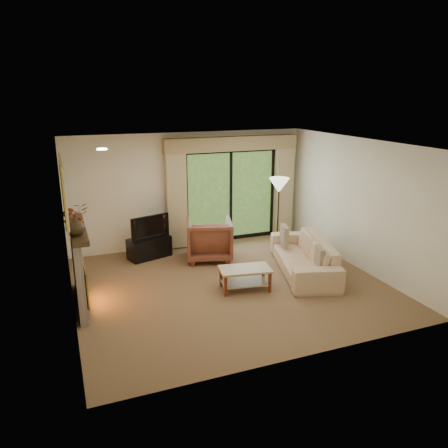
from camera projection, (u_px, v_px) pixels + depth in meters
name	position (u px, v px, depth m)	size (l,w,h in m)	color
floor	(230.00, 285.00, 8.11)	(5.50, 5.50, 0.00)	brown
ceiling	(230.00, 144.00, 7.36)	(5.50, 5.50, 0.00)	silver
wall_back	(189.00, 190.00, 9.97)	(5.00, 5.00, 0.00)	#F1E8CB
wall_front	(304.00, 268.00, 5.51)	(5.00, 5.00, 0.00)	#F1E8CB
wall_left	(66.00, 235.00, 6.78)	(5.00, 5.00, 0.00)	#F1E8CB
wall_right	(358.00, 204.00, 8.69)	(5.00, 5.00, 0.00)	#F1E8CB
fireplace	(77.00, 266.00, 7.18)	(0.24, 1.70, 1.37)	gray
mirror	(64.00, 192.00, 6.79)	(0.07, 1.45, 1.02)	gold
sliding_door	(231.00, 195.00, 10.33)	(2.26, 0.10, 2.16)	black
curtain_left	(176.00, 197.00, 9.73)	(0.45, 0.18, 2.35)	tan
curtain_right	(283.00, 188.00, 10.67)	(0.45, 0.18, 2.35)	tan
cornice	(232.00, 144.00, 9.90)	(3.20, 0.24, 0.32)	tan
media_console	(149.00, 248.00, 9.41)	(0.90, 0.41, 0.45)	black
tv	(148.00, 226.00, 9.27)	(0.88, 0.11, 0.51)	black
armchair	(209.00, 239.00, 9.29)	(0.94, 0.96, 0.88)	brown
sofa	(304.00, 255.00, 8.64)	(2.31, 0.90, 0.67)	tan
pillow_near	(320.00, 257.00, 7.95)	(0.10, 0.36, 0.36)	brown
pillow_far	(284.00, 235.00, 9.14)	(0.11, 0.40, 0.40)	brown
coffee_table	(245.00, 279.00, 7.87)	(0.91, 0.50, 0.41)	tan
floor_lamp	(278.00, 215.00, 9.70)	(0.44, 0.44, 1.66)	#FCF5CD
vase	(75.00, 225.00, 6.53)	(0.29, 0.29, 0.30)	#372918
branches	(74.00, 217.00, 6.66)	(0.42, 0.36, 0.46)	#993F1F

